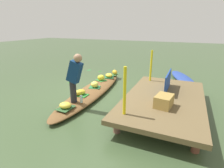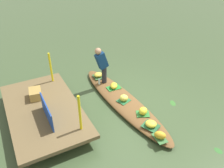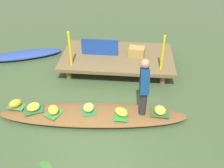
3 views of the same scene
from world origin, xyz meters
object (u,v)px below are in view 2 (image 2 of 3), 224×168
object	(u,v)px
banana_bunch_4	(114,86)
banana_bunch_5	(151,124)
market_banner	(47,111)
vendor_person	(102,63)
vendor_boat	(123,101)
produce_crate	(36,94)
water_bottle	(99,82)
banana_bunch_1	(124,98)
banana_bunch_2	(143,111)
banana_bunch_0	(98,75)
banana_bunch_3	(160,135)

from	to	relation	value
banana_bunch_4	banana_bunch_5	world-z (taller)	banana_bunch_4
banana_bunch_5	market_banner	bearing A→B (deg)	61.81
banana_bunch_4	vendor_person	distance (m)	0.79
vendor_boat	produce_crate	size ratio (longest dim) A/B	9.57
vendor_person	water_bottle	xyz separation A→B (m)	(-0.04, 0.12, -0.61)
banana_bunch_1	water_bottle	world-z (taller)	banana_bunch_1
banana_bunch_5	banana_bunch_4	bearing A→B (deg)	0.13
vendor_boat	water_bottle	distance (m)	1.10
vendor_boat	banana_bunch_2	bearing A→B (deg)	-174.97
water_bottle	banana_bunch_0	bearing A→B (deg)	-20.90
banana_bunch_0	water_bottle	bearing A→B (deg)	159.10
vendor_boat	banana_bunch_4	size ratio (longest dim) A/B	13.62
banana_bunch_5	water_bottle	world-z (taller)	water_bottle
banana_bunch_3	banana_bunch_1	bearing A→B (deg)	0.42
banana_bunch_2	banana_bunch_3	size ratio (longest dim) A/B	0.89
banana_bunch_1	water_bottle	bearing A→B (deg)	12.15
water_bottle	produce_crate	world-z (taller)	produce_crate
vendor_boat	banana_bunch_0	xyz separation A→B (m)	(1.48, 0.11, 0.17)
banana_bunch_2	water_bottle	size ratio (longest dim) A/B	1.32
banana_bunch_1	produce_crate	distance (m)	2.48
market_banner	banana_bunch_3	bearing A→B (deg)	-126.41
banana_bunch_0	banana_bunch_5	xyz separation A→B (m)	(-2.81, -0.15, 0.00)
vendor_boat	water_bottle	world-z (taller)	water_bottle
banana_bunch_1	produce_crate	size ratio (longest dim) A/B	0.56
market_banner	banana_bunch_5	bearing A→B (deg)	-117.83
banana_bunch_0	market_banner	bearing A→B (deg)	127.24
banana_bunch_0	banana_bunch_1	bearing A→B (deg)	-177.05
vendor_person	vendor_boat	bearing A→B (deg)	-172.28
vendor_person	water_bottle	bearing A→B (deg)	106.58
banana_bunch_3	market_banner	bearing A→B (deg)	53.23
banana_bunch_0	banana_bunch_2	size ratio (longest dim) A/B	1.15
banana_bunch_3	market_banner	xyz separation A→B (m)	(1.64, 2.20, 0.36)
vendor_boat	banana_bunch_2	distance (m)	0.88
banana_bunch_1	banana_bunch_0	bearing A→B (deg)	2.95
banana_bunch_3	banana_bunch_5	distance (m)	0.44
produce_crate	vendor_boat	bearing A→B (deg)	-112.26
banana_bunch_5	vendor_person	xyz separation A→B (m)	(2.41, 0.19, 0.63)
market_banner	banana_bunch_4	bearing A→B (deg)	-71.03
banana_bunch_5	banana_bunch_2	bearing A→B (deg)	-10.45
banana_bunch_0	produce_crate	world-z (taller)	produce_crate
banana_bunch_0	produce_crate	bearing A→B (deg)	104.24
banana_bunch_1	vendor_person	world-z (taller)	vendor_person
banana_bunch_5	banana_bunch_0	bearing A→B (deg)	3.00
vendor_boat	banana_bunch_4	world-z (taller)	banana_bunch_4
vendor_person	market_banner	size ratio (longest dim) A/B	1.17
banana_bunch_1	banana_bunch_4	bearing A→B (deg)	-4.88
banana_bunch_3	water_bottle	bearing A→B (deg)	5.23
vendor_person	produce_crate	world-z (taller)	vendor_person
vendor_person	market_banner	distance (m)	2.40
vendor_boat	banana_bunch_3	world-z (taller)	banana_bunch_3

